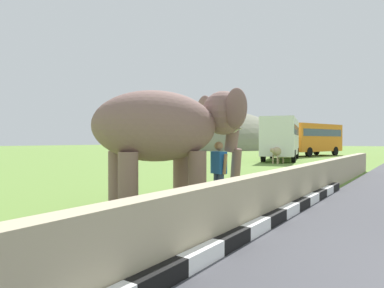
% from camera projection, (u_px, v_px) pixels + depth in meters
% --- Properties ---
extents(striped_curb, '(16.20, 0.20, 0.24)m').
position_uv_depth(striped_curb, '(218.00, 248.00, 4.93)').
color(striped_curb, white).
rests_on(striped_curb, ground_plane).
extents(barrier_parapet, '(28.00, 0.36, 1.00)m').
position_uv_depth(barrier_parapet, '(262.00, 197.00, 7.03)').
color(barrier_parapet, tan).
rests_on(barrier_parapet, ground_plane).
extents(elephant, '(3.96, 3.41, 2.99)m').
position_uv_depth(elephant, '(171.00, 129.00, 8.28)').
color(elephant, '#7F5E58').
rests_on(elephant, ground_plane).
extents(person_handler, '(0.37, 0.65, 1.66)m').
position_uv_depth(person_handler, '(219.00, 169.00, 8.85)').
color(person_handler, navy).
rests_on(person_handler, ground_plane).
extents(bus_white, '(9.66, 4.80, 3.50)m').
position_uv_depth(bus_white, '(281.00, 136.00, 29.07)').
color(bus_white, silver).
rests_on(bus_white, ground_plane).
extents(bus_orange, '(8.74, 4.74, 3.50)m').
position_uv_depth(bus_orange, '(313.00, 137.00, 37.53)').
color(bus_orange, orange).
rests_on(bus_orange, ground_plane).
extents(cow_near, '(1.92, 0.78, 1.23)m').
position_uv_depth(cow_near, '(278.00, 152.00, 24.79)').
color(cow_near, tan).
rests_on(cow_near, ground_plane).
extents(hill_east, '(26.89, 21.51, 14.80)m').
position_uv_depth(hill_east, '(228.00, 149.00, 67.32)').
color(hill_east, gray).
rests_on(hill_east, ground_plane).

